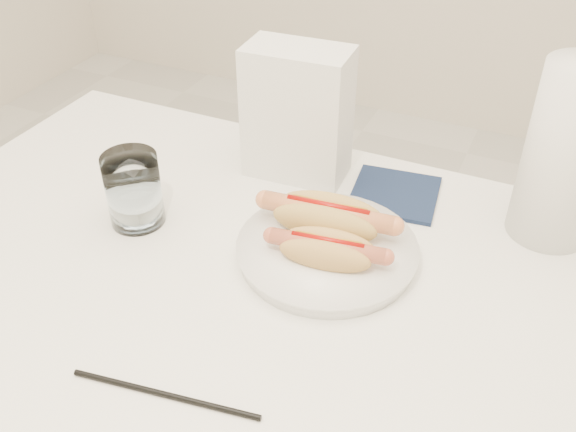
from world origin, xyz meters
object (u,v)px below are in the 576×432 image
at_px(table, 269,330).
at_px(hotdog_left, 328,217).
at_px(plate, 327,252).
at_px(napkin_box, 297,113).
at_px(water_glass, 134,190).
at_px(paper_towel_roll, 567,155).
at_px(hotdog_right, 327,250).

relative_size(table, hotdog_left, 6.35).
relative_size(plate, napkin_box, 1.12).
height_order(hotdog_left, napkin_box, napkin_box).
xyz_separation_m(table, water_glass, (-0.25, 0.07, 0.12)).
distance_m(hotdog_left, water_glass, 0.28).
height_order(water_glass, napkin_box, napkin_box).
bearing_deg(table, paper_towel_roll, 44.08).
bearing_deg(hotdog_left, plate, -73.15).
relative_size(hotdog_left, water_glass, 1.70).
height_order(hotdog_right, paper_towel_roll, paper_towel_roll).
xyz_separation_m(hotdog_left, hotdog_right, (0.02, -0.06, -0.00)).
xyz_separation_m(hotdog_right, napkin_box, (-0.14, 0.22, 0.07)).
bearing_deg(napkin_box, hotdog_left, -56.23).
distance_m(hotdog_left, napkin_box, 0.20).
relative_size(hotdog_left, paper_towel_roll, 0.73).
bearing_deg(water_glass, paper_towel_roll, 22.38).
xyz_separation_m(water_glass, napkin_box, (0.16, 0.22, 0.05)).
bearing_deg(hotdog_right, water_glass, 173.87).
relative_size(table, hotdog_right, 7.69).
distance_m(table, water_glass, 0.28).
height_order(hotdog_left, paper_towel_roll, paper_towel_roll).
height_order(table, hotdog_left, hotdog_left).
bearing_deg(table, napkin_box, 107.24).
xyz_separation_m(plate, water_glass, (-0.29, -0.04, 0.05)).
distance_m(table, napkin_box, 0.35).
bearing_deg(plate, paper_towel_roll, 35.48).
distance_m(hotdog_right, water_glass, 0.30).
bearing_deg(hotdog_left, table, -105.46).
bearing_deg(plate, table, -109.90).
bearing_deg(hotdog_right, table, -130.63).
xyz_separation_m(water_glass, paper_towel_roll, (0.56, 0.23, 0.07)).
bearing_deg(hotdog_left, water_glass, -170.85).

